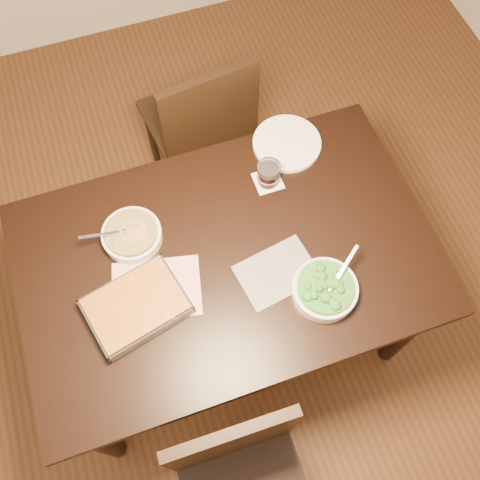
{
  "coord_description": "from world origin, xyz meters",
  "views": [
    {
      "loc": [
        -0.19,
        -0.7,
        2.4
      ],
      "look_at": [
        0.06,
        0.02,
        0.8
      ],
      "focal_mm": 40.0,
      "sensor_mm": 36.0,
      "label": 1
    }
  ],
  "objects_px": {
    "table": "(227,267)",
    "chair_near": "(243,478)",
    "dinner_plate": "(287,143)",
    "broccoli_bowl": "(325,289)",
    "stew_bowl": "(132,235)",
    "wine_tumbler": "(269,173)",
    "baking_dish": "(137,306)",
    "chair_far": "(202,123)"
  },
  "relations": [
    {
      "from": "stew_bowl",
      "to": "baking_dish",
      "type": "xyz_separation_m",
      "value": [
        -0.05,
        -0.25,
        -0.0
      ]
    },
    {
      "from": "dinner_plate",
      "to": "chair_far",
      "type": "xyz_separation_m",
      "value": [
        -0.23,
        0.39,
        -0.26
      ]
    },
    {
      "from": "broccoli_bowl",
      "to": "dinner_plate",
      "type": "relative_size",
      "value": 0.86
    },
    {
      "from": "broccoli_bowl",
      "to": "wine_tumbler",
      "type": "relative_size",
      "value": 2.36
    },
    {
      "from": "table",
      "to": "dinner_plate",
      "type": "xyz_separation_m",
      "value": [
        0.36,
        0.36,
        0.1
      ]
    },
    {
      "from": "dinner_plate",
      "to": "wine_tumbler",
      "type": "bearing_deg",
      "value": -134.08
    },
    {
      "from": "wine_tumbler",
      "to": "stew_bowl",
      "type": "bearing_deg",
      "value": -172.99
    },
    {
      "from": "dinner_plate",
      "to": "broccoli_bowl",
      "type": "bearing_deg",
      "value": -99.58
    },
    {
      "from": "stew_bowl",
      "to": "baking_dish",
      "type": "relative_size",
      "value": 0.65
    },
    {
      "from": "broccoli_bowl",
      "to": "dinner_plate",
      "type": "bearing_deg",
      "value": 80.42
    },
    {
      "from": "table",
      "to": "wine_tumbler",
      "type": "relative_size",
      "value": 15.03
    },
    {
      "from": "chair_near",
      "to": "chair_far",
      "type": "xyz_separation_m",
      "value": [
        0.3,
        1.41,
        0.01
      ]
    },
    {
      "from": "baking_dish",
      "to": "chair_far",
      "type": "bearing_deg",
      "value": 47.58
    },
    {
      "from": "stew_bowl",
      "to": "chair_near",
      "type": "relative_size",
      "value": 0.26
    },
    {
      "from": "table",
      "to": "baking_dish",
      "type": "height_order",
      "value": "baking_dish"
    },
    {
      "from": "wine_tumbler",
      "to": "broccoli_bowl",
      "type": "bearing_deg",
      "value": -87.08
    },
    {
      "from": "dinner_plate",
      "to": "chair_near",
      "type": "height_order",
      "value": "chair_near"
    },
    {
      "from": "table",
      "to": "dinner_plate",
      "type": "height_order",
      "value": "dinner_plate"
    },
    {
      "from": "chair_near",
      "to": "chair_far",
      "type": "height_order",
      "value": "chair_far"
    },
    {
      "from": "chair_far",
      "to": "baking_dish",
      "type": "bearing_deg",
      "value": 53.82
    },
    {
      "from": "table",
      "to": "dinner_plate",
      "type": "relative_size",
      "value": 5.49
    },
    {
      "from": "broccoli_bowl",
      "to": "dinner_plate",
      "type": "height_order",
      "value": "broccoli_bowl"
    },
    {
      "from": "wine_tumbler",
      "to": "chair_near",
      "type": "height_order",
      "value": "chair_near"
    },
    {
      "from": "table",
      "to": "chair_near",
      "type": "height_order",
      "value": "chair_near"
    },
    {
      "from": "baking_dish",
      "to": "dinner_plate",
      "type": "distance_m",
      "value": 0.82
    },
    {
      "from": "stew_bowl",
      "to": "dinner_plate",
      "type": "distance_m",
      "value": 0.67
    },
    {
      "from": "dinner_plate",
      "to": "baking_dish",
      "type": "bearing_deg",
      "value": -147.26
    },
    {
      "from": "broccoli_bowl",
      "to": "baking_dish",
      "type": "distance_m",
      "value": 0.61
    },
    {
      "from": "chair_far",
      "to": "broccoli_bowl",
      "type": "bearing_deg",
      "value": 90.28
    },
    {
      "from": "stew_bowl",
      "to": "baking_dish",
      "type": "bearing_deg",
      "value": -100.81
    },
    {
      "from": "baking_dish",
      "to": "chair_near",
      "type": "distance_m",
      "value": 0.67
    },
    {
      "from": "stew_bowl",
      "to": "chair_far",
      "type": "height_order",
      "value": "chair_far"
    },
    {
      "from": "table",
      "to": "chair_near",
      "type": "relative_size",
      "value": 1.61
    },
    {
      "from": "table",
      "to": "chair_far",
      "type": "distance_m",
      "value": 0.78
    },
    {
      "from": "dinner_plate",
      "to": "chair_far",
      "type": "distance_m",
      "value": 0.52
    },
    {
      "from": "table",
      "to": "stew_bowl",
      "type": "bearing_deg",
      "value": 148.71
    },
    {
      "from": "baking_dish",
      "to": "chair_near",
      "type": "xyz_separation_m",
      "value": [
        0.16,
        -0.58,
        -0.29
      ]
    },
    {
      "from": "broccoli_bowl",
      "to": "chair_far",
      "type": "height_order",
      "value": "chair_far"
    },
    {
      "from": "chair_near",
      "to": "wine_tumbler",
      "type": "bearing_deg",
      "value": 66.52
    },
    {
      "from": "wine_tumbler",
      "to": "chair_near",
      "type": "distance_m",
      "value": 1.03
    },
    {
      "from": "table",
      "to": "baking_dish",
      "type": "relative_size",
      "value": 4.01
    },
    {
      "from": "broccoli_bowl",
      "to": "chair_near",
      "type": "relative_size",
      "value": 0.25
    }
  ]
}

